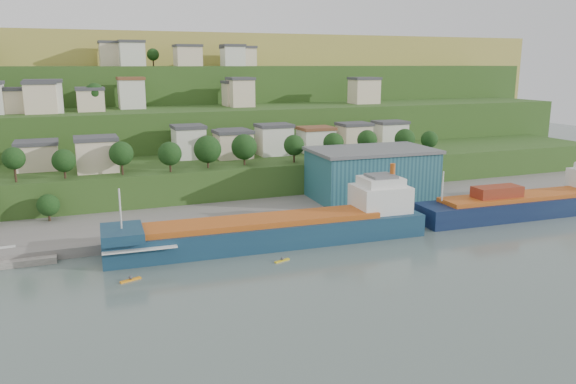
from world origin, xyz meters
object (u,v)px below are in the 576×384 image
cargo_ship_near (281,231)px  kayak_orange (131,279)px  cargo_ship_far (535,204)px  warehouse (371,173)px

cargo_ship_near → kayak_orange: size_ratio=17.85×
cargo_ship_far → warehouse: (-32.61, 22.47, 5.95)m
kayak_orange → warehouse: bearing=6.2°
cargo_ship_far → kayak_orange: bearing=-172.6°
cargo_ship_far → kayak_orange: size_ratio=15.87×
cargo_ship_far → warehouse: 40.05m
warehouse → cargo_ship_far: bearing=-32.0°
cargo_ship_near → cargo_ship_far: 65.40m
cargo_ship_near → cargo_ship_far: bearing=1.4°
warehouse → kayak_orange: (-63.58, -30.96, -8.16)m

